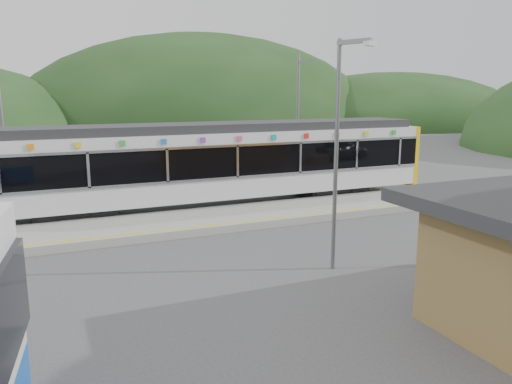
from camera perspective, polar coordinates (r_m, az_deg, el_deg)
name	(u,v)px	position (r m, az deg, el deg)	size (l,w,h in m)	color
ground	(232,248)	(16.74, -2.74, -6.41)	(120.00, 120.00, 0.00)	#4C4C4F
hills	(314,201)	(23.95, 6.64, -0.99)	(146.00, 149.00, 26.00)	#1E3D19
platform	(202,221)	(19.70, -6.17, -3.26)	(26.00, 3.20, 0.30)	#9E9E99
yellow_line	(213,225)	(18.46, -4.96, -3.74)	(26.00, 0.10, 0.01)	yellow
train	(215,161)	(22.30, -4.68, 3.51)	(20.44, 3.01, 3.74)	black
catenary_mast_west	(2,127)	(23.56, -27.01, 6.61)	(0.18, 1.80, 7.00)	slate
catenary_mast_east	(298,120)	(26.69, 4.80, 8.24)	(0.18, 1.80, 7.00)	slate
lamp_post	(339,137)	(14.10, 9.50, 6.21)	(0.47, 1.18, 6.52)	slate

